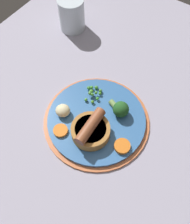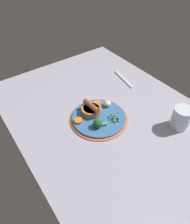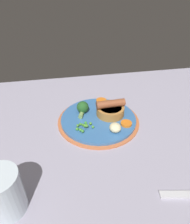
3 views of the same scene
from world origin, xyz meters
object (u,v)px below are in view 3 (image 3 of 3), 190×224
at_px(sausage_pudding, 110,109).
at_px(carrot_slice_1, 127,124).
at_px(dinner_plate, 98,120).
at_px(broccoli_floret_near, 83,108).
at_px(potato_chunk_0, 115,128).
at_px(pea_pile, 84,126).
at_px(carrot_slice_2, 101,101).
at_px(drinking_glass, 3,193).

xyz_separation_m(sausage_pudding, carrot_slice_1, (-0.03, 0.07, -0.02)).
bearing_deg(sausage_pudding, dinner_plate, -166.85).
relative_size(broccoli_floret_near, potato_chunk_0, 1.66).
bearing_deg(pea_pile, sausage_pudding, -148.35).
distance_m(broccoli_floret_near, carrot_slice_1, 0.15).
bearing_deg(carrot_slice_2, pea_pile, 59.13).
bearing_deg(carrot_slice_1, carrot_slice_2, -71.74).
distance_m(pea_pile, carrot_slice_1, 0.13).
bearing_deg(drinking_glass, pea_pile, -132.09).
bearing_deg(dinner_plate, carrot_slice_1, 144.81).
bearing_deg(drinking_glass, sausage_pudding, -136.70).
height_order(broccoli_floret_near, carrot_slice_2, broccoli_floret_near).
bearing_deg(drinking_glass, broccoli_floret_near, -123.61).
bearing_deg(sausage_pudding, broccoli_floret_near, 160.36).
relative_size(dinner_plate, carrot_slice_1, 7.58).
bearing_deg(broccoli_floret_near, sausage_pudding, -87.00).
relative_size(pea_pile, carrot_slice_2, 1.50).
height_order(carrot_slice_1, drinking_glass, drinking_glass).
xyz_separation_m(potato_chunk_0, carrot_slice_1, (-0.04, -0.02, -0.01)).
bearing_deg(potato_chunk_0, dinner_plate, -65.59).
bearing_deg(dinner_plate, broccoli_floret_near, -40.32).
bearing_deg(carrot_slice_2, carrot_slice_1, 108.26).
bearing_deg(potato_chunk_0, carrot_slice_2, -88.21).
distance_m(broccoli_floret_near, drinking_glass, 0.35).
bearing_deg(drinking_glass, dinner_plate, -133.39).
height_order(potato_chunk_0, drinking_glass, drinking_glass).
xyz_separation_m(dinner_plate, carrot_slice_1, (-0.08, 0.05, 0.01)).
relative_size(potato_chunk_0, carrot_slice_2, 0.95).
relative_size(dinner_plate, pea_pile, 4.68).
xyz_separation_m(pea_pile, carrot_slice_1, (-0.13, 0.01, -0.01)).
distance_m(broccoli_floret_near, potato_chunk_0, 0.14).
bearing_deg(carrot_slice_1, sausage_pudding, -62.10).
relative_size(sausage_pudding, carrot_slice_1, 2.70).
xyz_separation_m(broccoli_floret_near, potato_chunk_0, (-0.08, 0.11, -0.00)).
bearing_deg(carrot_slice_1, pea_pile, -3.45).
bearing_deg(carrot_slice_1, dinner_plate, -35.19).
relative_size(dinner_plate, sausage_pudding, 2.81).
bearing_deg(pea_pile, drinking_glass, 47.91).
height_order(potato_chunk_0, carrot_slice_2, potato_chunk_0).
xyz_separation_m(dinner_plate, drinking_glass, (0.24, 0.25, 0.04)).
height_order(dinner_plate, sausage_pudding, sausage_pudding).
height_order(sausage_pudding, pea_pile, sausage_pudding).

